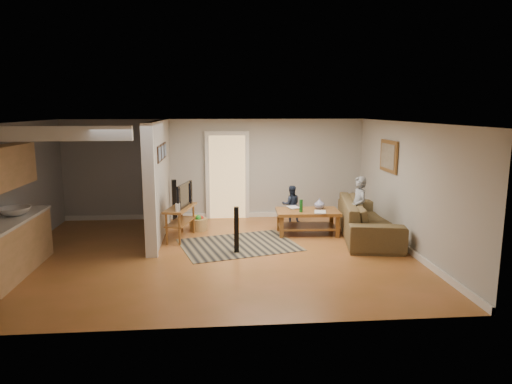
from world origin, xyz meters
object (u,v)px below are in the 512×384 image
(sofa, at_px, (368,237))
(toddler, at_px, (291,223))
(tv_console, at_px, (181,210))
(speaker_right, at_px, (174,201))
(coffee_table, at_px, (308,215))
(speaker_left, at_px, (237,230))
(child, at_px, (357,240))
(toy_basket, at_px, (199,224))

(sofa, distance_m, toddler, 1.98)
(tv_console, relative_size, speaker_right, 1.10)
(sofa, distance_m, tv_console, 4.09)
(coffee_table, relative_size, speaker_left, 1.55)
(child, bearing_deg, toddler, -147.67)
(coffee_table, xyz_separation_m, speaker_left, (-1.65, -1.22, 0.03))
(tv_console, relative_size, toy_basket, 2.82)
(speaker_right, bearing_deg, speaker_left, -73.41)
(coffee_table, bearing_deg, child, -30.96)
(sofa, distance_m, speaker_left, 3.06)
(sofa, bearing_deg, speaker_left, 116.96)
(speaker_right, relative_size, toy_basket, 2.57)
(sofa, distance_m, toy_basket, 3.80)
(toddler, bearing_deg, coffee_table, 103.74)
(sofa, xyz_separation_m, speaker_right, (-4.30, 1.58, 0.53))
(sofa, xyz_separation_m, speaker_left, (-2.90, -0.87, 0.45))
(sofa, height_order, tv_console, tv_console)
(speaker_right, xyz_separation_m, toddler, (2.82, -0.27, -0.53))
(toy_basket, bearing_deg, toddler, 11.81)
(coffee_table, relative_size, tv_console, 1.20)
(speaker_right, xyz_separation_m, toy_basket, (0.60, -0.73, -0.38))
(speaker_left, bearing_deg, coffee_table, 41.94)
(toy_basket, bearing_deg, tv_console, -117.08)
(tv_console, bearing_deg, speaker_right, 115.08)
(tv_console, distance_m, speaker_right, 1.42)
(speaker_right, distance_m, child, 4.42)
(speaker_left, xyz_separation_m, toy_basket, (-0.80, 1.73, -0.30))
(coffee_table, xyz_separation_m, child, (0.95, -0.57, -0.42))
(tv_console, xyz_separation_m, speaker_right, (-0.26, 1.40, -0.10))
(toddler, bearing_deg, speaker_right, -4.63)
(speaker_left, relative_size, toy_basket, 2.18)
(coffee_table, relative_size, child, 1.03)
(coffee_table, distance_m, child, 1.19)
(toy_basket, height_order, child, child)
(sofa, relative_size, child, 2.02)
(child, bearing_deg, speaker_right, -119.35)
(coffee_table, relative_size, toy_basket, 3.39)
(tv_console, bearing_deg, coffee_table, 17.73)
(sofa, height_order, toy_basket, sofa)
(child, height_order, toddler, child)
(child, bearing_deg, coffee_table, -125.94)
(sofa, height_order, speaker_right, speaker_right)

